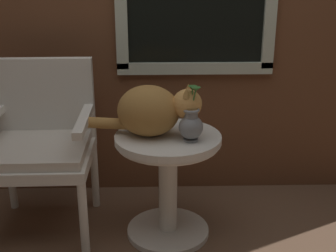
# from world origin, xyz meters

# --- Properties ---
(ground_plane) EXTENTS (6.00, 6.00, 0.00)m
(ground_plane) POSITION_xyz_m (0.00, 0.00, 0.00)
(ground_plane) COLOR brown
(wicker_side_table) EXTENTS (0.55, 0.55, 0.58)m
(wicker_side_table) POSITION_xyz_m (0.10, 0.15, 0.39)
(wicker_side_table) COLOR silver
(wicker_side_table) RESTS_ON ground_plane
(wicker_chair) EXTENTS (0.55, 0.55, 0.92)m
(wicker_chair) POSITION_xyz_m (-0.58, 0.28, 0.52)
(wicker_chair) COLOR silver
(wicker_chair) RESTS_ON ground_plane
(cat) EXTENTS (0.63, 0.31, 0.27)m
(cat) POSITION_xyz_m (0.01, 0.15, 0.71)
(cat) COLOR #AD7A3D
(cat) RESTS_ON wicker_side_table
(pewter_vase_with_ivy) EXTENTS (0.12, 0.12, 0.27)m
(pewter_vase_with_ivy) POSITION_xyz_m (0.21, 0.07, 0.66)
(pewter_vase_with_ivy) COLOR gray
(pewter_vase_with_ivy) RESTS_ON wicker_side_table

